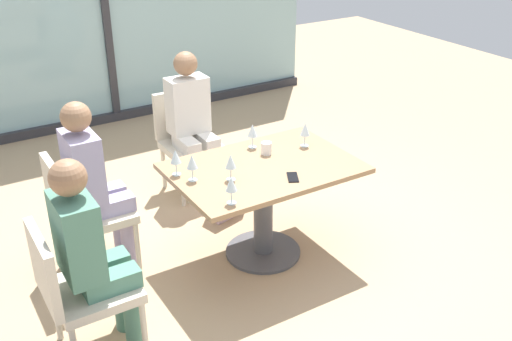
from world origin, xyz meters
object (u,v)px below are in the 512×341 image
(dining_table_main, at_px, (263,189))
(person_side_end, at_px, (90,249))
(chair_side_end, at_px, (76,285))
(wine_glass_5, at_px, (231,184))
(wine_glass_2, at_px, (305,130))
(person_near_window, at_px, (191,118))
(person_far_left, at_px, (94,178))
(chair_far_left, at_px, (82,208))
(wine_glass_0, at_px, (176,157))
(coffee_cup, at_px, (266,148))
(wine_glass_3, at_px, (231,162))
(wine_glass_4, at_px, (252,131))
(cell_phone_on_table, at_px, (293,177))
(handbag_0, at_px, (225,200))
(chair_near_window, at_px, (187,136))
(wine_glass_1, at_px, (192,162))

(dining_table_main, bearing_deg, person_side_end, -166.15)
(chair_side_end, xyz_separation_m, wine_glass_5, (1.00, -0.01, 0.37))
(wine_glass_5, bearing_deg, wine_glass_2, 27.61)
(person_near_window, bearing_deg, person_far_left, -148.36)
(dining_table_main, relative_size, person_side_end, 1.02)
(chair_far_left, distance_m, wine_glass_0, 0.76)
(wine_glass_2, bearing_deg, coffee_cup, 174.11)
(person_side_end, relative_size, wine_glass_3, 6.81)
(chair_far_left, height_order, person_side_end, person_side_end)
(person_side_end, bearing_deg, wine_glass_0, 34.33)
(wine_glass_4, bearing_deg, wine_glass_2, -28.32)
(chair_side_end, distance_m, wine_glass_0, 1.08)
(chair_far_left, distance_m, coffee_cup, 1.36)
(wine_glass_2, xyz_separation_m, cell_phone_on_table, (-0.37, -0.38, -0.13))
(chair_far_left, relative_size, coffee_cup, 9.67)
(dining_table_main, xyz_separation_m, chair_far_left, (-1.17, 0.50, -0.05))
(handbag_0, bearing_deg, wine_glass_4, -92.90)
(wine_glass_3, height_order, coffee_cup, wine_glass_3)
(wine_glass_5, height_order, handbag_0, wine_glass_5)
(wine_glass_4, relative_size, handbag_0, 0.62)
(coffee_cup, height_order, cell_phone_on_table, coffee_cup)
(person_far_left, bearing_deg, chair_near_window, 35.74)
(dining_table_main, relative_size, cell_phone_on_table, 8.93)
(person_near_window, relative_size, person_far_left, 1.00)
(person_side_end, xyz_separation_m, wine_glass_5, (0.89, -0.01, 0.16))
(dining_table_main, height_order, coffee_cup, coffee_cup)
(wine_glass_2, bearing_deg, wine_glass_3, -165.63)
(chair_side_end, relative_size, coffee_cup, 9.67)
(dining_table_main, xyz_separation_m, wine_glass_4, (0.10, 0.31, 0.32))
(person_far_left, relative_size, wine_glass_1, 6.81)
(person_near_window, distance_m, person_side_end, 1.99)
(wine_glass_2, bearing_deg, person_side_end, -165.73)
(person_side_end, height_order, wine_glass_0, person_side_end)
(coffee_cup, bearing_deg, wine_glass_5, -138.97)
(wine_glass_3, xyz_separation_m, cell_phone_on_table, (0.37, -0.19, -0.13))
(wine_glass_2, xyz_separation_m, wine_glass_4, (-0.34, 0.18, 0.00))
(person_near_window, relative_size, cell_phone_on_table, 8.75)
(person_far_left, bearing_deg, wine_glass_3, -36.60)
(person_side_end, distance_m, wine_glass_2, 1.84)
(handbag_0, bearing_deg, wine_glass_1, -148.12)
(chair_near_window, height_order, wine_glass_3, wine_glass_3)
(chair_near_window, height_order, coffee_cup, chair_near_window)
(dining_table_main, height_order, wine_glass_1, wine_glass_1)
(wine_glass_3, height_order, wine_glass_5, same)
(wine_glass_2, distance_m, coffee_cup, 0.33)
(dining_table_main, bearing_deg, chair_near_window, 90.00)
(chair_side_end, bearing_deg, cell_phone_on_table, 2.75)
(coffee_cup, bearing_deg, wine_glass_1, -171.59)
(wine_glass_1, relative_size, wine_glass_2, 1.00)
(wine_glass_2, bearing_deg, wine_glass_4, 151.68)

